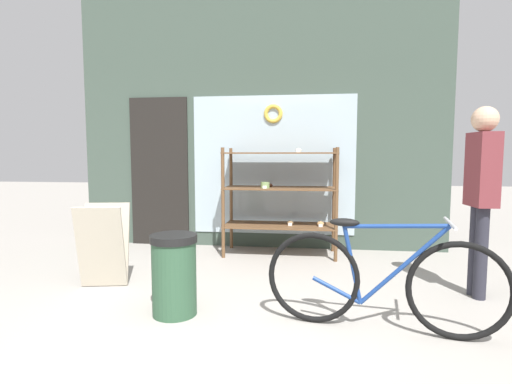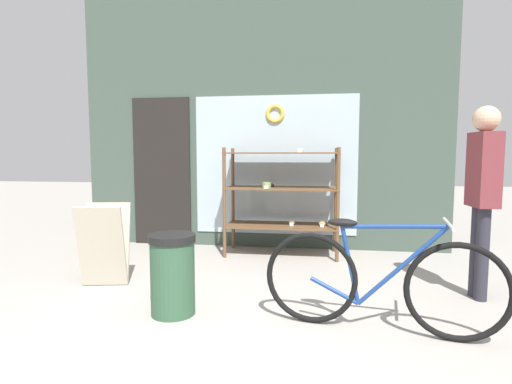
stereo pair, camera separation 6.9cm
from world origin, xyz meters
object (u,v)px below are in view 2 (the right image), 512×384
Objects in this scene: display_case at (282,192)px; sandwich_board at (104,245)px; bicycle at (379,281)px; trash_bin at (173,271)px; pedestrian at (483,186)px.

display_case is 1.79× the size of sandwich_board.
bicycle is at bearing -67.48° from display_case.
trash_bin is (-0.71, -2.08, -0.47)m from display_case.
display_case reaches higher than trash_bin.
bicycle reaches higher than sandwich_board.
sandwich_board is 1.22× the size of trash_bin.
display_case is 2.32m from pedestrian.
bicycle is 2.61m from sandwich_board.
pedestrian is (1.00, 0.85, 0.64)m from bicycle.
pedestrian reaches higher than bicycle.
sandwich_board is at bearing 89.51° from pedestrian.
display_case is at bearing 122.28° from bicycle.
pedestrian is 2.62× the size of trash_bin.
display_case is 2.39m from bicycle.
display_case is 0.84× the size of bicycle.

